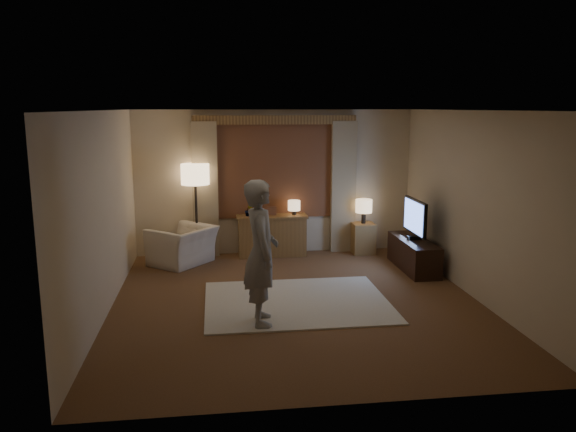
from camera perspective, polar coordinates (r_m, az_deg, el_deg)
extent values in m
cube|color=brown|center=(7.83, 0.88, -8.79)|extent=(5.00, 5.50, 0.02)
cube|color=silver|center=(7.37, 0.95, 10.77)|extent=(5.00, 5.50, 0.02)
cube|color=beige|center=(10.19, -1.36, 3.45)|extent=(5.00, 0.02, 2.60)
cube|color=beige|center=(4.84, 5.71, -5.13)|extent=(5.00, 0.02, 2.60)
cube|color=beige|center=(7.54, -18.30, 0.21)|extent=(0.02, 5.50, 2.60)
cube|color=beige|center=(8.23, 18.47, 1.06)|extent=(0.02, 5.50, 2.60)
cube|color=black|center=(10.13, -1.35, 4.83)|extent=(2.00, 0.01, 1.70)
cube|color=brown|center=(10.12, -1.34, 4.82)|extent=(2.08, 0.04, 1.78)
cube|color=tan|center=(10.04, -8.41, 2.64)|extent=(0.45, 0.12, 2.40)
cube|color=tan|center=(10.31, 5.64, 2.92)|extent=(0.45, 0.12, 2.40)
cube|color=brown|center=(10.02, -1.33, 9.74)|extent=(2.90, 0.14, 0.16)
cube|color=beige|center=(7.80, 0.90, -8.70)|extent=(2.50, 2.00, 0.02)
cube|color=brown|center=(10.10, -1.63, -2.10)|extent=(1.20, 0.40, 0.70)
cube|color=brown|center=(10.01, -1.65, 0.41)|extent=(0.16, 0.02, 0.20)
imported|color=#999999|center=(9.97, -3.94, 0.63)|extent=(0.17, 0.13, 0.30)
cylinder|color=black|center=(10.06, 0.62, 0.24)|extent=(0.08, 0.08, 0.12)
cylinder|color=#FFD199|center=(10.04, 0.62, 1.08)|extent=(0.22, 0.22, 0.18)
cylinder|color=black|center=(10.14, -9.16, -4.14)|extent=(0.36, 0.36, 0.03)
cylinder|color=black|center=(9.99, -9.27, -0.54)|extent=(0.04, 0.04, 1.33)
cylinder|color=#FFD199|center=(9.86, -9.42, 4.21)|extent=(0.49, 0.49, 0.36)
imported|color=beige|center=(9.73, -10.66, -2.98)|extent=(1.29, 1.31, 0.64)
cube|color=brown|center=(10.37, 7.63, -2.25)|extent=(0.40, 0.40, 0.56)
cylinder|color=black|center=(10.29, 7.68, -0.19)|extent=(0.08, 0.08, 0.20)
cylinder|color=#FFD199|center=(10.25, 7.71, 1.02)|extent=(0.30, 0.30, 0.24)
cube|color=black|center=(9.51, 12.63, -3.82)|extent=(0.45, 1.40, 0.50)
cube|color=black|center=(9.45, 12.70, -2.17)|extent=(0.23, 0.10, 0.06)
cube|color=black|center=(9.37, 12.80, -0.06)|extent=(0.05, 0.92, 0.57)
cube|color=#5D85FF|center=(9.36, 12.62, -0.07)|extent=(0.00, 0.86, 0.51)
imported|color=#A19D95|center=(6.81, -2.75, -3.73)|extent=(0.43, 0.66, 1.78)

